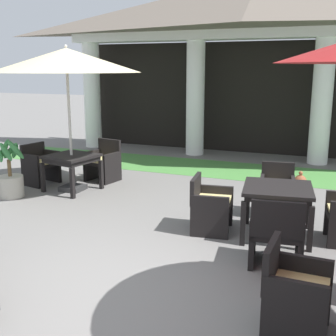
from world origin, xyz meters
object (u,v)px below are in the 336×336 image
object	(u,v)px
patio_chair_near_foreground_north	(277,192)
patio_table_far_back	(72,160)
patio_chair_near_foreground_west	(210,205)
terracotta_urn	(300,183)
patio_table_near_foreground	(278,193)
potted_palm_left_edge	(11,179)
patio_chair_far_back_west	(40,165)
patio_chair_far_back_north	(103,162)
patio_chair_mid_right_west	(294,292)
patio_umbrella_far_back	(66,61)
patio_chair_near_foreground_south	(276,234)

from	to	relation	value
patio_chair_near_foreground_north	patio_table_far_back	world-z (taller)	patio_chair_near_foreground_north
patio_chair_near_foreground_west	terracotta_urn	world-z (taller)	patio_chair_near_foreground_west
patio_table_near_foreground	potted_palm_left_edge	distance (m)	4.93
potted_palm_left_edge	terracotta_urn	world-z (taller)	potted_palm_left_edge
patio_chair_near_foreground_west	patio_table_near_foreground	bearing A→B (deg)	90.00
patio_chair_near_foreground_west	patio_table_far_back	bearing A→B (deg)	-116.84
patio_chair_far_back_west	patio_chair_far_back_north	world-z (taller)	patio_chair_far_back_north
patio_table_near_foreground	patio_chair_mid_right_west	xyz separation A→B (m)	(0.49, -2.31, -0.25)
patio_table_near_foreground	patio_chair_near_foreground_north	world-z (taller)	patio_chair_near_foreground_north
patio_chair_far_back_north	terracotta_urn	bearing A→B (deg)	-158.59
patio_table_near_foreground	patio_table_far_back	size ratio (longest dim) A/B	1.05
potted_palm_left_edge	patio_chair_near_foreground_west	bearing A→B (deg)	-3.80
patio_chair_far_back_west	terracotta_urn	world-z (taller)	patio_chair_far_back_west
patio_table_far_back	patio_chair_far_back_west	xyz separation A→B (m)	(-0.91, 0.17, -0.20)
patio_umbrella_far_back	terracotta_urn	size ratio (longest dim) A/B	7.02
patio_chair_far_back_west	patio_chair_near_foreground_west	bearing A→B (deg)	83.71
patio_chair_near_foreground_south	terracotta_urn	distance (m)	3.58
patio_chair_far_back_west	patio_chair_far_back_north	distance (m)	1.32
patio_chair_near_foreground_west	potted_palm_left_edge	size ratio (longest dim) A/B	0.71
patio_chair_near_foreground_south	potted_palm_left_edge	xyz separation A→B (m)	(-5.06, 1.09, -0.06)
patio_chair_near_foreground_west	patio_chair_near_foreground_south	bearing A→B (deg)	44.83
patio_chair_near_foreground_west	patio_umbrella_far_back	size ratio (longest dim) A/B	0.29
patio_chair_near_foreground_south	patio_table_far_back	distance (m)	4.65
patio_chair_near_foreground_south	potted_palm_left_edge	bearing A→B (deg)	159.86
patio_table_far_back	patio_chair_far_back_north	bearing A→B (deg)	79.21
patio_chair_far_back_north	potted_palm_left_edge	distance (m)	1.99
patio_umbrella_far_back	patio_chair_far_back_west	world-z (taller)	patio_umbrella_far_back
patio_chair_mid_right_west	potted_palm_left_edge	world-z (taller)	potted_palm_left_edge
patio_chair_far_back_west	terracotta_urn	bearing A→B (deg)	117.12
patio_umbrella_far_back	patio_table_far_back	bearing A→B (deg)	180.00
patio_chair_mid_right_west	patio_umbrella_far_back	distance (m)	6.01
patio_chair_mid_right_west	patio_table_far_back	xyz separation A→B (m)	(-4.59, 3.25, 0.21)
patio_table_far_back	patio_umbrella_far_back	bearing A→B (deg)	0.00
patio_chair_near_foreground_north	terracotta_urn	bearing A→B (deg)	-105.76
patio_chair_near_foreground_west	patio_chair_mid_right_west	distance (m)	2.61
patio_chair_near_foreground_west	patio_table_far_back	world-z (taller)	patio_chair_near_foreground_west
patio_chair_near_foreground_south	patio_umbrella_far_back	bearing A→B (deg)	147.87
patio_table_far_back	patio_chair_mid_right_west	bearing A→B (deg)	-35.29
patio_chair_near_foreground_south	patio_chair_near_foreground_north	xyz separation A→B (m)	(-0.27, 1.91, -0.01)
patio_chair_far_back_north	terracotta_urn	distance (m)	4.10
patio_chair_far_back_west	terracotta_urn	distance (m)	5.33
patio_chair_near_foreground_west	terracotta_urn	distance (m)	2.95
patio_chair_near_foreground_north	patio_chair_mid_right_west	bearing A→B (deg)	92.79
patio_chair_mid_right_west	patio_chair_far_back_north	size ratio (longest dim) A/B	0.98
patio_chair_near_foreground_south	patio_chair_near_foreground_north	size ratio (longest dim) A/B	1.04
patio_chair_near_foreground_south	patio_umbrella_far_back	world-z (taller)	patio_umbrella_far_back
patio_table_far_back	patio_table_near_foreground	bearing A→B (deg)	-12.92
patio_table_far_back	patio_chair_far_back_north	xyz separation A→B (m)	(0.17, 0.92, -0.21)
patio_chair_near_foreground_south	patio_chair_far_back_north	size ratio (longest dim) A/B	1.02
patio_table_far_back	terracotta_urn	bearing A→B (deg)	21.70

